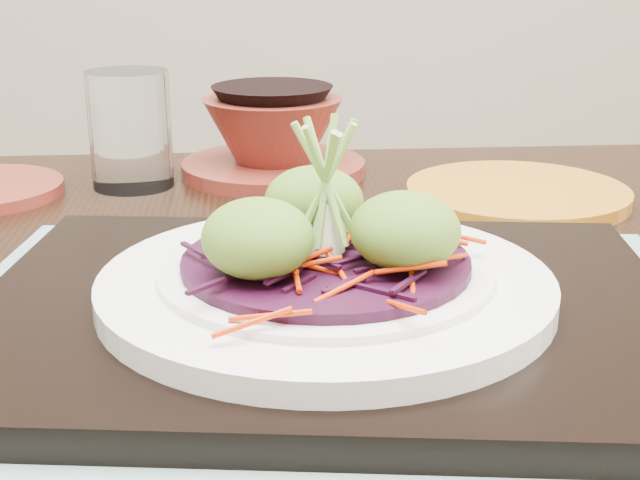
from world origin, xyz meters
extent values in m
cube|color=black|center=(0.08, 0.04, 0.73)|extent=(1.26, 0.90, 0.04)
cube|color=gray|center=(0.08, -0.02, 0.75)|extent=(0.52, 0.44, 0.00)
cube|color=black|center=(0.08, -0.02, 0.76)|extent=(0.45, 0.37, 0.02)
cylinder|color=white|center=(0.08, -0.02, 0.78)|extent=(0.26, 0.26, 0.01)
cylinder|color=white|center=(0.08, -0.02, 0.79)|extent=(0.19, 0.19, 0.01)
cylinder|color=black|center=(0.08, -0.02, 0.79)|extent=(0.16, 0.16, 0.01)
ellipsoid|color=#527924|center=(0.04, -0.04, 0.82)|extent=(0.06, 0.06, 0.04)
ellipsoid|color=#527924|center=(0.12, -0.04, 0.82)|extent=(0.06, 0.06, 0.04)
ellipsoid|color=#527924|center=(0.08, 0.02, 0.82)|extent=(0.06, 0.06, 0.04)
cylinder|color=white|center=(-0.04, 0.32, 0.80)|extent=(0.10, 0.10, 0.10)
cylinder|color=maroon|center=(0.09, 0.34, 0.76)|extent=(0.22, 0.22, 0.01)
cylinder|color=#B56714|center=(0.29, 0.22, 0.76)|extent=(0.24, 0.24, 0.01)
camera|label=1|loc=(0.00, -0.48, 0.97)|focal=50.00mm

